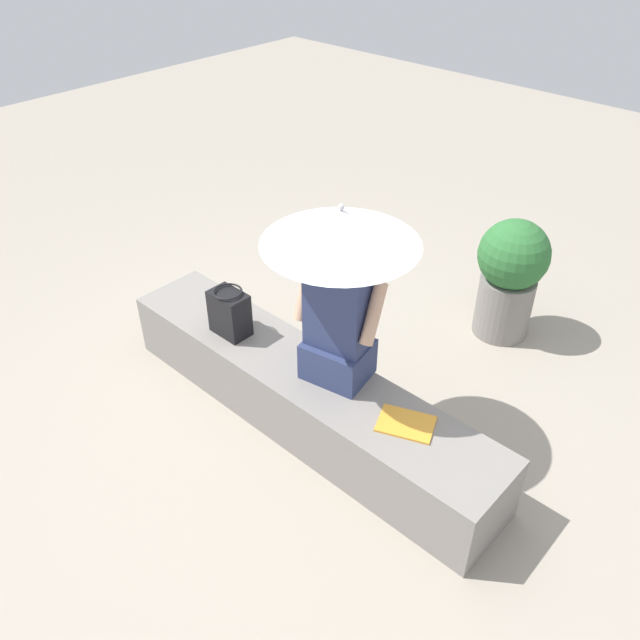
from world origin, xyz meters
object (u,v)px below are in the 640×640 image
object	(u,v)px
handbag_black	(230,313)
planter_near	(510,274)
person_seated	(338,317)
parasol	(341,227)
magazine	(406,424)

from	to	relation	value
handbag_black	planter_near	bearing A→B (deg)	-119.98
person_seated	parasol	size ratio (longest dim) A/B	0.87
parasol	handbag_black	xyz separation A→B (m)	(0.74, 0.13, -0.78)
person_seated	planter_near	size ratio (longest dim) A/B	1.05
parasol	handbag_black	size ratio (longest dim) A/B	3.50
person_seated	planter_near	distance (m)	1.54
person_seated	magazine	distance (m)	0.64
person_seated	planter_near	world-z (taller)	person_seated
parasol	magazine	world-z (taller)	parasol
person_seated	handbag_black	distance (m)	0.78
person_seated	magazine	size ratio (longest dim) A/B	3.21
handbag_black	magazine	size ratio (longest dim) A/B	1.06
handbag_black	planter_near	size ratio (longest dim) A/B	0.35
person_seated	planter_near	bearing A→B (deg)	-98.27
parasol	magazine	xyz separation A→B (m)	(-0.49, 0.04, -0.92)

